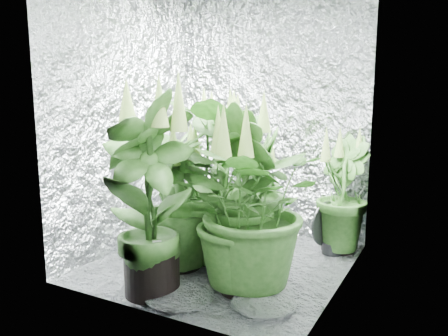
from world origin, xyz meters
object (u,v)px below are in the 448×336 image
object	(u,v)px
plant_b	(255,197)
plant_c	(340,195)
plant_e	(245,206)
plant_d	(225,190)
circulation_fan	(329,231)
plant_f	(150,196)
plant_g	(248,190)
plant_h	(179,202)
plant_a	(214,180)

from	to	relation	value
plant_b	plant_c	world-z (taller)	plant_c
plant_e	plant_d	bearing A→B (deg)	127.06
plant_b	circulation_fan	size ratio (longest dim) A/B	2.21
plant_f	plant_e	bearing A→B (deg)	32.21
plant_g	circulation_fan	distance (m)	0.81
plant_f	plant_d	bearing A→B (deg)	89.38
plant_e	plant_f	distance (m)	0.54
plant_g	plant_h	bearing A→B (deg)	-163.71
plant_c	plant_g	size ratio (longest dim) A/B	0.78
plant_c	plant_e	xyz separation A→B (m)	(-0.32, -0.94, 0.09)
plant_a	plant_d	bearing A→B (deg)	100.67
plant_e	plant_g	distance (m)	0.27
plant_a	plant_c	bearing A→B (deg)	40.01
plant_g	plant_h	distance (m)	0.47
plant_c	plant_e	size ratio (longest dim) A/B	0.80
plant_c	circulation_fan	xyz separation A→B (m)	(-0.05, -0.08, -0.26)
plant_e	circulation_fan	world-z (taller)	plant_e
plant_c	plant_f	bearing A→B (deg)	-122.27
plant_b	plant_h	size ratio (longest dim) A/B	0.85
plant_e	plant_a	bearing A→B (deg)	139.74
plant_f	plant_a	bearing A→B (deg)	84.76
plant_a	plant_d	distance (m)	0.29
plant_a	plant_e	world-z (taller)	plant_a
plant_a	plant_g	bearing A→B (deg)	-16.45
plant_a	circulation_fan	world-z (taller)	plant_a
plant_c	plant_h	xyz separation A→B (m)	(-0.86, -0.82, 0.03)
plant_a	plant_f	xyz separation A→B (m)	(-0.06, -0.62, 0.01)
plant_d	plant_g	size ratio (longest dim) A/B	0.84
plant_c	plant_f	distance (m)	1.46
plant_a	plant_h	distance (m)	0.29
plant_g	circulation_fan	bearing A→B (deg)	59.07
plant_a	plant_d	world-z (taller)	plant_a
plant_f	circulation_fan	xyz separation A→B (m)	(0.73, 1.15, -0.42)
plant_d	plant_e	distance (m)	0.74
plant_e	plant_f	bearing A→B (deg)	-147.79
plant_c	plant_g	xyz separation A→B (m)	(-0.42, -0.69, 0.13)
plant_d	plant_h	bearing A→B (deg)	-101.14
plant_c	plant_e	distance (m)	1.00
plant_b	plant_f	xyz separation A→B (m)	(-0.18, -1.04, 0.20)
plant_d	plant_e	size ratio (longest dim) A/B	0.86
plant_f	plant_g	xyz separation A→B (m)	(0.36, 0.54, -0.03)
plant_d	circulation_fan	size ratio (longest dim) A/B	2.60
plant_g	plant_b	bearing A→B (deg)	109.50
circulation_fan	plant_f	bearing A→B (deg)	-101.79
plant_b	plant_c	distance (m)	0.62
plant_d	plant_h	size ratio (longest dim) A/B	1.00
plant_b	plant_d	world-z (taller)	plant_d
plant_f	plant_g	size ratio (longest dim) A/B	1.07
plant_e	plant_g	xyz separation A→B (m)	(-0.10, 0.25, 0.03)
plant_b	plant_e	world-z (taller)	plant_e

